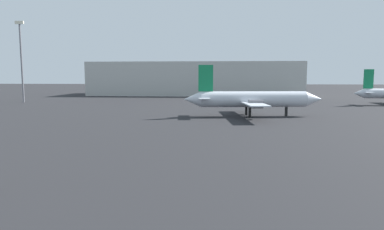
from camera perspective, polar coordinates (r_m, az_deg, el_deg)
name	(u,v)px	position (r m, az deg, el deg)	size (l,w,h in m)	color
airplane_distant	(252,99)	(64.20, 9.97, 2.60)	(25.94, 20.80, 9.47)	silver
light_mast_left	(21,58)	(107.30, -26.57, 8.56)	(2.40, 0.50, 22.45)	slate
terminal_building	(195,79)	(136.49, 0.59, 6.07)	(79.83, 26.64, 12.61)	#B7B7B2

